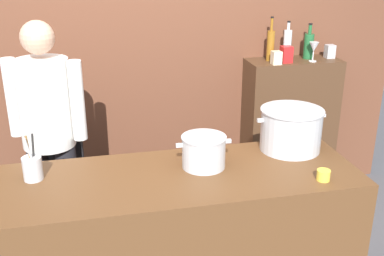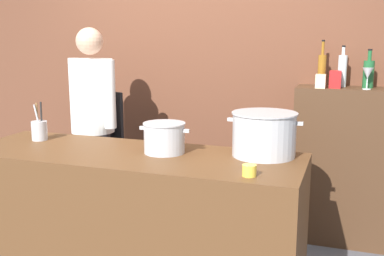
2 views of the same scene
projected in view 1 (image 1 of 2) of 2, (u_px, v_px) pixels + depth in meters
brick_back_panel at (139, 26)px, 3.62m from camera, size 4.40×0.10×3.00m
prep_counter at (174, 244)px, 2.73m from camera, size 2.08×0.70×0.90m
bar_cabinet at (288, 130)px, 4.00m from camera, size 0.76×0.32×1.22m
chef at (48, 127)px, 3.07m from camera, size 0.50×0.40×1.66m
stockpot_large at (291, 129)px, 2.85m from camera, size 0.44×0.38×0.26m
stockpot_small at (204, 152)px, 2.64m from camera, size 0.32×0.26×0.18m
utensil_crock at (33, 168)px, 2.50m from camera, size 0.10×0.10×0.26m
butter_jar at (323, 175)px, 2.50m from camera, size 0.07×0.07×0.06m
wine_bottle_clear at (287, 44)px, 3.75m from camera, size 0.06×0.06×0.31m
wine_bottle_green at (309, 45)px, 3.79m from camera, size 0.08×0.08×0.29m
wine_bottle_amber at (271, 45)px, 3.71m from camera, size 0.06×0.06×0.35m
wine_glass_wide at (314, 48)px, 3.69m from camera, size 0.08×0.08×0.16m
spice_tin_red at (286, 54)px, 3.68m from camera, size 0.08×0.08×0.13m
spice_tin_silver at (330, 51)px, 3.83m from camera, size 0.07×0.07×0.11m
spice_tin_cream at (276, 58)px, 3.62m from camera, size 0.07×0.07×0.10m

